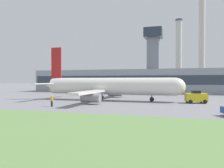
# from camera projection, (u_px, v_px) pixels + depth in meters

# --- Properties ---
(ground_plane) EXTENTS (400.00, 400.00, 0.00)m
(ground_plane) POSITION_uv_depth(u_px,v_px,m) (107.00, 100.00, 44.08)
(ground_plane) COLOR gray
(terminal_building) EXTENTS (68.31, 14.13, 20.83)m
(terminal_building) POSITION_uv_depth(u_px,v_px,m) (137.00, 80.00, 72.91)
(terminal_building) COLOR #8C939E
(terminal_building) RESTS_ON ground_plane
(smokestack_left) EXTENTS (3.18, 3.18, 32.43)m
(smokestack_left) POSITION_uv_depth(u_px,v_px,m) (179.00, 54.00, 101.79)
(smokestack_left) COLOR beige
(smokestack_left) RESTS_ON ground_plane
(smokestack_right) EXTENTS (3.14, 3.14, 44.93)m
(smokestack_right) POSITION_uv_depth(u_px,v_px,m) (202.00, 39.00, 98.29)
(smokestack_right) COLOR beige
(smokestack_right) RESTS_ON ground_plane
(airplane) EXTENTS (28.71, 26.44, 10.94)m
(airplane) POSITION_uv_depth(u_px,v_px,m) (108.00, 86.00, 43.14)
(airplane) COLOR white
(airplane) RESTS_ON ground_plane
(pushback_tug) EXTENTS (3.84, 3.08, 2.20)m
(pushback_tug) POSITION_uv_depth(u_px,v_px,m) (196.00, 97.00, 37.97)
(pushback_tug) COLOR yellow
(pushback_tug) RESTS_ON ground_plane
(ground_crew_person) EXTENTS (0.48, 0.48, 1.74)m
(ground_crew_person) POSITION_uv_depth(u_px,v_px,m) (52.00, 101.00, 32.86)
(ground_crew_person) COLOR #23283D
(ground_crew_person) RESTS_ON ground_plane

